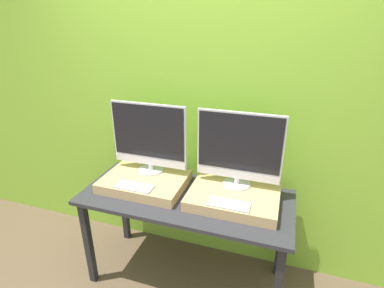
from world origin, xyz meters
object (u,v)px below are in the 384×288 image
Objects in this scene: keyboard_right at (229,204)px; monitor_right at (239,149)px; keyboard_left at (134,187)px; monitor_left at (149,137)px.

monitor_right is at bearing 90.00° from keyboard_right.
keyboard_right is at bearing -90.00° from monitor_right.
keyboard_left is 0.46× the size of monitor_right.
monitor_left is 0.39m from keyboard_left.
monitor_left is at bearing 90.00° from keyboard_left.
monitor_right is (0.69, 0.00, 0.00)m from monitor_left.
monitor_right is 0.39m from keyboard_right.
monitor_left reaches higher than keyboard_right.
monitor_left and monitor_right have the same top height.
monitor_right is at bearing 0.00° from monitor_left.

